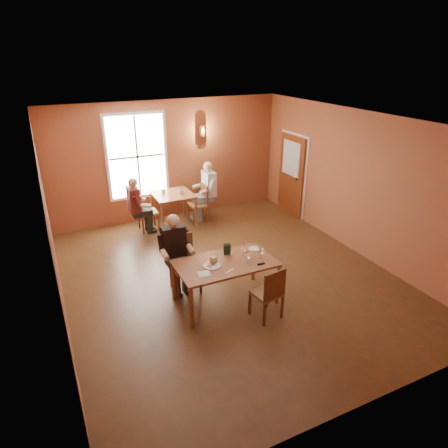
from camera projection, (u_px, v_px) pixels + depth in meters
name	position (u px, v px, depth m)	size (l,w,h in m)	color
ground	(228.00, 277.00, 7.84)	(6.00, 7.00, 0.01)	brown
wall_back	(168.00, 161.00, 10.13)	(6.00, 0.04, 3.00)	brown
wall_front	(369.00, 310.00, 4.34)	(6.00, 0.04, 3.00)	brown
wall_left	(51.00, 236.00, 6.06)	(0.04, 7.00, 3.00)	brown
wall_right	(357.00, 183.00, 8.41)	(0.04, 7.00, 3.00)	brown
ceiling	(229.00, 121.00, 6.63)	(6.00, 7.00, 0.04)	white
window	(137.00, 157.00, 9.69)	(1.36, 0.10, 1.96)	white
door	(291.00, 176.00, 10.47)	(0.12, 1.04, 2.10)	maroon
wall_sconce	(202.00, 131.00, 10.11)	(0.16, 0.16, 0.28)	brown
main_table	(225.00, 282.00, 6.91)	(1.68, 0.94, 0.79)	brown
chair_diner_main	(185.00, 265.00, 7.20)	(0.47, 0.47, 1.05)	#492A11
diner_main	(185.00, 258.00, 7.11)	(0.55, 0.55, 1.38)	black
chair_empty	(267.00, 292.00, 6.49)	(0.42, 0.42, 0.94)	brown
plate_food	(212.00, 265.00, 6.62)	(0.29, 0.29, 0.04)	white
sandwich	(213.00, 261.00, 6.68)	(0.09, 0.09, 0.11)	tan
goblet_a	(244.00, 249.00, 7.00)	(0.08, 0.08, 0.19)	white
goblet_b	(261.00, 252.00, 6.87)	(0.08, 0.08, 0.21)	white
goblet_c	(248.00, 257.00, 6.72)	(0.08, 0.08, 0.20)	white
menu_stand	(227.00, 249.00, 6.98)	(0.12, 0.06, 0.20)	#1C3324
knife	(229.00, 271.00, 6.48)	(0.20, 0.02, 0.00)	silver
napkin	(204.00, 274.00, 6.41)	(0.20, 0.20, 0.01)	white
side_plate	(254.00, 249.00, 7.20)	(0.19, 0.19, 0.01)	white
sunglasses	(261.00, 264.00, 6.69)	(0.13, 0.04, 0.02)	black
second_table	(174.00, 210.00, 9.96)	(0.95, 0.95, 0.84)	brown
chair_diner_white	(198.00, 204.00, 10.19)	(0.42, 0.42, 0.95)	brown
diner_white	(199.00, 194.00, 10.11)	(0.58, 0.58, 1.45)	white
chair_diner_maroon	(148.00, 211.00, 9.68)	(0.43, 0.43, 0.97)	brown
diner_maroon	(146.00, 204.00, 9.59)	(0.54, 0.54, 1.35)	maroon
cup_a	(181.00, 192.00, 9.76)	(0.13, 0.13, 0.11)	silver
cup_b	(163.00, 191.00, 9.81)	(0.11, 0.11, 0.10)	white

